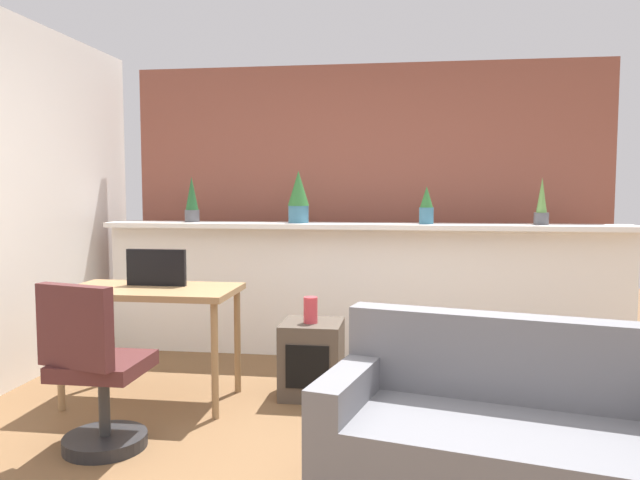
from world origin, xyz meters
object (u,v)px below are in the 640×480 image
(tv_monitor, at_px, (156,268))
(side_cube_shelf, at_px, (312,359))
(desk, at_px, (152,300))
(vase_on_shelf, at_px, (311,310))
(potted_plant_0, at_px, (192,201))
(office_chair, at_px, (96,380))
(potted_plant_1, at_px, (298,196))
(potted_plant_2, at_px, (426,206))
(potted_plant_3, at_px, (542,205))
(couch, at_px, (506,445))

(tv_monitor, xyz_separation_m, side_cube_shelf, (1.01, 0.17, -0.62))
(desk, distance_m, vase_on_shelf, 1.04)
(potted_plant_0, distance_m, office_chair, 2.26)
(potted_plant_1, height_order, potted_plant_2, potted_plant_1)
(desk, bearing_deg, potted_plant_3, 25.23)
(vase_on_shelf, bearing_deg, potted_plant_3, 31.84)
(office_chair, relative_size, side_cube_shelf, 1.82)
(potted_plant_1, relative_size, potted_plant_3, 1.16)
(potted_plant_1, bearing_deg, desk, -120.70)
(side_cube_shelf, xyz_separation_m, vase_on_shelf, (-0.00, -0.02, 0.34))
(potted_plant_3, bearing_deg, desk, -154.77)
(potted_plant_2, height_order, office_chair, potted_plant_2)
(potted_plant_0, relative_size, potted_plant_2, 1.28)
(potted_plant_0, distance_m, potted_plant_1, 0.92)
(vase_on_shelf, bearing_deg, potted_plant_2, 52.37)
(potted_plant_1, distance_m, potted_plant_2, 1.04)
(potted_plant_3, bearing_deg, potted_plant_1, -179.90)
(potted_plant_1, xyz_separation_m, desk, (-0.75, -1.26, -0.66))
(desk, bearing_deg, office_chair, -87.86)
(potted_plant_2, height_order, couch, potted_plant_2)
(potted_plant_2, distance_m, potted_plant_3, 0.89)
(potted_plant_2, height_order, desk, potted_plant_2)
(potted_plant_1, xyz_separation_m, side_cube_shelf, (0.27, -1.01, -1.08))
(potted_plant_1, height_order, desk, potted_plant_1)
(potted_plant_3, relative_size, office_chair, 0.41)
(office_chair, bearing_deg, potted_plant_3, 37.88)
(potted_plant_2, bearing_deg, couch, -82.99)
(desk, bearing_deg, couch, -27.65)
(potted_plant_0, distance_m, potted_plant_2, 1.96)
(potted_plant_3, height_order, office_chair, potted_plant_3)
(vase_on_shelf, bearing_deg, office_chair, -133.74)
(potted_plant_0, bearing_deg, potted_plant_2, -0.79)
(tv_monitor, distance_m, couch, 2.45)
(potted_plant_0, relative_size, potted_plant_1, 0.90)
(desk, distance_m, tv_monitor, 0.22)
(potted_plant_3, bearing_deg, couch, -104.40)
(potted_plant_2, relative_size, side_cube_shelf, 0.60)
(tv_monitor, bearing_deg, potted_plant_0, 98.37)
(potted_plant_1, relative_size, tv_monitor, 1.07)
(potted_plant_1, xyz_separation_m, potted_plant_2, (1.04, -0.02, -0.08))
(desk, xyz_separation_m, office_chair, (0.03, -0.80, -0.28))
(potted_plant_0, relative_size, office_chair, 0.42)
(potted_plant_1, distance_m, desk, 1.60)
(potted_plant_3, bearing_deg, side_cube_shelf, -148.64)
(vase_on_shelf, bearing_deg, desk, -167.41)
(potted_plant_1, distance_m, vase_on_shelf, 1.30)
(tv_monitor, bearing_deg, desk, -92.35)
(potted_plant_3, relative_size, couch, 0.22)
(potted_plant_1, bearing_deg, vase_on_shelf, -75.72)
(tv_monitor, height_order, office_chair, tv_monitor)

